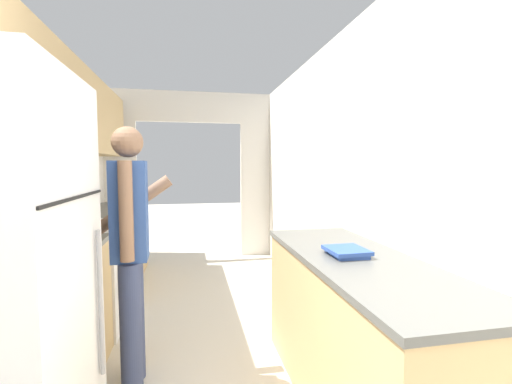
% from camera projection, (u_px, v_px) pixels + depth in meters
% --- Properties ---
extents(wall_left, '(0.38, 6.82, 2.50)m').
position_uv_depth(wall_left, '(33.00, 148.00, 2.57)').
color(wall_left, white).
rests_on(wall_left, ground_plane).
extents(wall_right, '(0.06, 6.82, 2.50)m').
position_uv_depth(wall_right, '(358.00, 186.00, 2.61)').
color(wall_right, white).
rests_on(wall_right, ground_plane).
extents(wall_far_with_doorway, '(2.84, 0.06, 2.50)m').
position_uv_depth(wall_far_with_doorway, '(190.00, 164.00, 5.13)').
color(wall_far_with_doorway, white).
rests_on(wall_far_with_doorway, ground_plane).
extents(counter_left, '(0.62, 3.20, 0.89)m').
position_uv_depth(counter_left, '(98.00, 263.00, 3.39)').
color(counter_left, tan).
rests_on(counter_left, ground_plane).
extents(counter_right, '(0.62, 1.72, 0.89)m').
position_uv_depth(counter_right, '(358.00, 334.00, 1.95)').
color(counter_right, tan).
rests_on(counter_right, ground_plane).
extents(range_oven, '(0.66, 0.79, 1.03)m').
position_uv_depth(range_oven, '(86.00, 275.00, 2.98)').
color(range_oven, white).
rests_on(range_oven, ground_plane).
extents(person, '(0.53, 0.38, 1.64)m').
position_uv_depth(person, '(131.00, 250.00, 2.13)').
color(person, '#384266').
rests_on(person, ground_plane).
extents(book_stack, '(0.22, 0.26, 0.04)m').
position_uv_depth(book_stack, '(346.00, 252.00, 1.96)').
color(book_stack, '#2D4C99').
rests_on(book_stack, counter_right).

